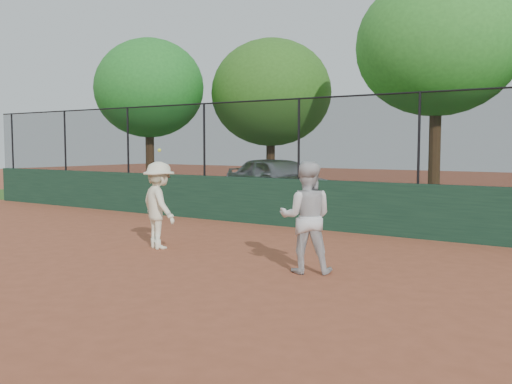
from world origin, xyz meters
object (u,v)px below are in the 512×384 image
Objects in this scene: player_main at (159,205)px; tree_0 at (149,88)px; player_second at (306,217)px; tree_1 at (271,93)px; parked_car at (278,180)px; tree_2 at (437,45)px.

tree_0 is (-9.26, 9.14, 3.54)m from player_main.
tree_0 reaches higher than player_second.
tree_1 is at bearing -82.12° from player_second.
tree_1 is (-1.98, 2.59, 3.31)m from parked_car.
parked_car is at bearing 106.92° from player_main.
player_second is 3.47m from player_main.
player_second is 16.20m from tree_0.
player_second is (6.11, -8.98, 0.06)m from parked_car.
tree_0 is 1.02× the size of tree_1.
player_main is 0.31× the size of tree_0.
player_main is 12.65m from tree_1.
parked_car is 2.47× the size of player_main.
tree_2 is (2.50, 9.65, 4.24)m from player_main.
tree_0 is at bearing -154.96° from tree_1.
player_main reaches higher than player_second.
player_second is 14.49m from tree_1.
player_main is 13.48m from tree_0.
tree_0 is at bearing 135.37° from player_main.
parked_car is 7.52m from tree_0.
tree_2 reaches higher than player_main.
player_main is at bearing -104.52° from tree_2.
tree_0 is 5.12m from tree_1.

